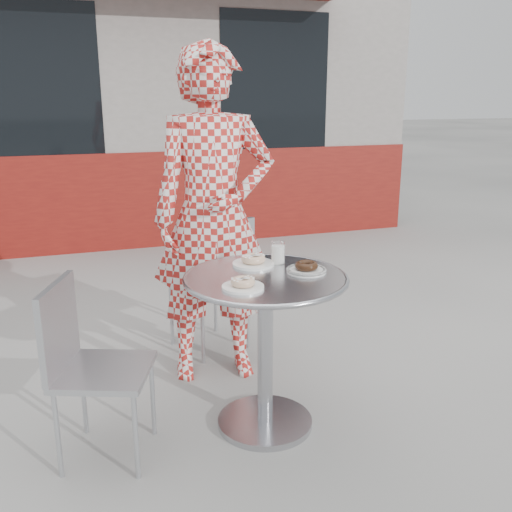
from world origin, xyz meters
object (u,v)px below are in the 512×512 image
object	(u,v)px
bistro_table	(265,314)
milk_cup	(278,253)
seated_person	(214,217)
plate_checker	(306,269)
plate_far	(253,261)
chair_left	(104,405)
chair_far	(210,308)
plate_near	(243,284)

from	to	relation	value
bistro_table	milk_cup	world-z (taller)	milk_cup
seated_person	plate_checker	distance (m)	0.71
bistro_table	plate_far	distance (m)	0.27
chair_left	seated_person	xyz separation A→B (m)	(0.68, 0.63, 0.67)
bistro_table	milk_cup	xyz separation A→B (m)	(0.12, 0.17, 0.24)
chair_left	plate_checker	bearing A→B (deg)	-69.65
chair_far	plate_far	distance (m)	0.94
bistro_table	chair_left	distance (m)	0.82
chair_far	milk_cup	world-z (taller)	milk_cup
chair_left	plate_far	size ratio (longest dim) A/B	3.98
bistro_table	chair_left	xyz separation A→B (m)	(-0.75, 0.00, -0.33)
bistro_table	chair_far	distance (m)	1.01
chair_far	chair_left	distance (m)	1.20
chair_left	milk_cup	world-z (taller)	milk_cup
plate_far	plate_checker	distance (m)	0.27
bistro_table	plate_near	xyz separation A→B (m)	(-0.15, -0.13, 0.21)
plate_far	plate_checker	bearing A→B (deg)	-41.78
chair_far	plate_checker	world-z (taller)	chair_far
bistro_table	chair_far	world-z (taller)	chair_far
milk_cup	chair_far	bearing A→B (deg)	100.73
plate_far	plate_near	world-z (taller)	plate_far
plate_checker	milk_cup	bearing A→B (deg)	114.22
bistro_table	plate_checker	distance (m)	0.29
chair_left	plate_near	size ratio (longest dim) A/B	4.46
plate_checker	chair_far	bearing A→B (deg)	103.27
plate_checker	milk_cup	distance (m)	0.19
chair_left	plate_checker	size ratio (longest dim) A/B	4.28
milk_cup	plate_checker	bearing A→B (deg)	-65.78
chair_far	plate_near	size ratio (longest dim) A/B	4.71
seated_person	plate_near	world-z (taller)	seated_person
bistro_table	plate_far	world-z (taller)	plate_far
chair_left	seated_person	world-z (taller)	seated_person
plate_far	plate_near	distance (m)	0.34
chair_far	plate_far	xyz separation A→B (m)	(0.03, -0.78, 0.53)
chair_far	seated_person	world-z (taller)	seated_person
chair_left	seated_person	bearing A→B (deg)	-26.35
chair_left	seated_person	size ratio (longest dim) A/B	0.44
seated_person	plate_near	xyz separation A→B (m)	(-0.07, -0.76, -0.13)
chair_far	seated_person	xyz separation A→B (m)	(-0.05, -0.33, 0.66)
seated_person	plate_near	distance (m)	0.78
chair_far	chair_left	world-z (taller)	chair_far
bistro_table	plate_near	world-z (taller)	plate_near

